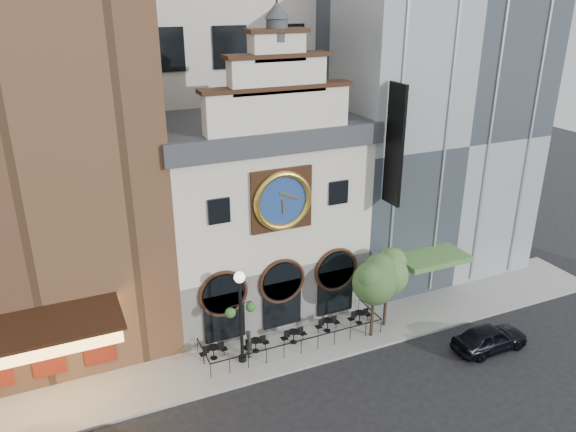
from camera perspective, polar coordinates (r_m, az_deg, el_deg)
The scene contains 16 objects.
ground at distance 32.00m, azimuth 2.29°, elevation -15.16°, with size 120.00×120.00×0.00m, color black.
sidewalk at distance 33.78m, azimuth 0.38°, elevation -12.73°, with size 44.00×5.00×0.15m, color gray.
clock_building at distance 35.04m, azimuth -3.19°, elevation 0.83°, with size 12.60×8.78×18.65m.
theater_building at distance 33.45m, azimuth -26.35°, elevation 8.15°, with size 14.00×15.60×25.00m.
retail_building at distance 41.93m, azimuth 12.59°, elevation 8.82°, with size 14.00×14.40×20.00m.
cafe_railing at distance 33.48m, azimuth 0.38°, elevation -11.99°, with size 10.60×2.60×0.90m, color black, non-canonical shape.
bistro_0 at distance 32.41m, azimuth -7.57°, elevation -13.47°, with size 1.58×0.68×0.90m.
bistro_1 at distance 32.72m, azimuth -3.30°, elevation -12.90°, with size 1.58×0.68×0.90m.
bistro_2 at distance 33.39m, azimuth 0.58°, elevation -12.07°, with size 1.58×0.68×0.90m.
bistro_3 at distance 34.48m, azimuth 4.03°, elevation -10.92°, with size 1.58×0.68×0.90m.
bistro_4 at distance 35.40m, azimuth 7.28°, elevation -10.10°, with size 1.58×0.68×0.90m.
car_right at distance 34.91m, azimuth 19.81°, elevation -11.56°, with size 1.83×4.55×1.55m, color black.
pedestrian at distance 32.21m, azimuth -3.96°, elevation -12.77°, with size 0.60×0.40×1.66m, color black.
lamppost at distance 30.43m, azimuth -4.84°, elevation -9.23°, with size 1.77×0.68×5.54m.
tree_left at distance 32.73m, azimuth 8.82°, elevation -6.37°, with size 2.67×2.57×5.13m.
tree_right at distance 33.93m, azimuth 10.13°, elevation -5.60°, with size 2.58×2.49×4.97m.
Camera 1 is at (-11.52, -22.78, 19.29)m, focal length 35.00 mm.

